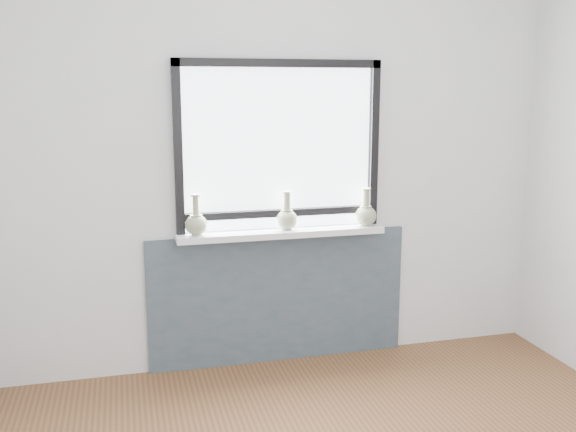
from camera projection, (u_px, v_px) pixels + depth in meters
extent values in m
cube|color=silver|center=(278.00, 165.00, 4.05)|extent=(3.60, 0.02, 2.60)
cube|color=#475161|center=(279.00, 298.00, 4.19)|extent=(1.70, 0.03, 0.86)
cube|color=white|center=(282.00, 233.00, 4.04)|extent=(1.32, 0.18, 0.04)
cube|color=black|center=(178.00, 148.00, 3.83)|extent=(0.05, 0.06, 1.05)
cube|color=black|center=(373.00, 144.00, 4.14)|extent=(0.05, 0.06, 1.05)
cube|color=black|center=(279.00, 63.00, 3.88)|extent=(1.30, 0.06, 0.05)
cube|color=black|center=(280.00, 213.00, 4.06)|extent=(1.20, 0.05, 0.04)
cube|color=white|center=(279.00, 149.00, 4.01)|extent=(1.20, 0.01, 1.00)
cylinder|color=#9AA280|center=(197.00, 234.00, 3.89)|extent=(0.06, 0.06, 0.01)
ellipsoid|color=#9AA280|center=(196.00, 225.00, 3.88)|extent=(0.14, 0.14, 0.13)
cone|color=#9AA280|center=(196.00, 217.00, 3.87)|extent=(0.08, 0.08, 0.03)
cylinder|color=#9AA280|center=(196.00, 207.00, 3.86)|extent=(0.04, 0.04, 0.13)
cylinder|color=#9AA280|center=(196.00, 195.00, 3.84)|extent=(0.06, 0.06, 0.01)
cylinder|color=#9AA280|center=(287.00, 229.00, 4.05)|extent=(0.06, 0.06, 0.01)
ellipsoid|color=#9AA280|center=(287.00, 220.00, 4.04)|extent=(0.14, 0.14, 0.13)
cone|color=#9AA280|center=(287.00, 212.00, 4.03)|extent=(0.08, 0.08, 0.03)
cylinder|color=#9AA280|center=(287.00, 203.00, 4.02)|extent=(0.05, 0.05, 0.13)
cylinder|color=#9AA280|center=(287.00, 192.00, 4.00)|extent=(0.05, 0.05, 0.01)
cylinder|color=#9AA280|center=(365.00, 225.00, 4.17)|extent=(0.06, 0.06, 0.01)
ellipsoid|color=#9AA280|center=(366.00, 216.00, 4.15)|extent=(0.14, 0.14, 0.13)
cone|color=#9AA280|center=(366.00, 208.00, 4.14)|extent=(0.08, 0.08, 0.03)
cylinder|color=#9AA280|center=(366.00, 199.00, 4.13)|extent=(0.04, 0.04, 0.12)
cylinder|color=#9AA280|center=(366.00, 189.00, 4.12)|extent=(0.06, 0.06, 0.01)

